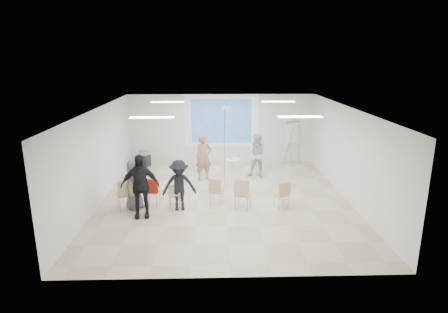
{
  "coord_description": "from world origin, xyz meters",
  "views": [
    {
      "loc": [
        -0.36,
        -11.52,
        4.56
      ],
      "look_at": [
        0.0,
        0.8,
        1.25
      ],
      "focal_mm": 30.0,
      "sensor_mm": 36.0,
      "label": 1
    }
  ],
  "objects_px": {
    "laptop": "(175,194)",
    "audience_mid": "(179,182)",
    "pedestal_table": "(233,166)",
    "chair_right_far": "(283,193)",
    "player_left": "(204,154)",
    "chair_right_inner": "(242,192)",
    "chair_center": "(216,189)",
    "chair_far_left": "(125,192)",
    "audience_outer": "(134,182)",
    "flipchart_easel": "(292,133)",
    "chair_left_inner": "(175,194)",
    "av_cart": "(144,159)",
    "player_right": "(258,153)",
    "audience_left": "(140,182)",
    "chair_left_mid": "(151,190)"
  },
  "relations": [
    {
      "from": "chair_center",
      "to": "flipchart_easel",
      "type": "height_order",
      "value": "flipchart_easel"
    },
    {
      "from": "player_left",
      "to": "flipchart_easel",
      "type": "xyz_separation_m",
      "value": [
        3.8,
        2.12,
        0.38
      ]
    },
    {
      "from": "audience_left",
      "to": "pedestal_table",
      "type": "bearing_deg",
      "value": 45.29
    },
    {
      "from": "chair_left_inner",
      "to": "pedestal_table",
      "type": "bearing_deg",
      "value": 56.27
    },
    {
      "from": "chair_center",
      "to": "audience_outer",
      "type": "distance_m",
      "value": 2.53
    },
    {
      "from": "chair_far_left",
      "to": "flipchart_easel",
      "type": "xyz_separation_m",
      "value": [
        6.1,
        5.05,
        0.78
      ]
    },
    {
      "from": "player_left",
      "to": "chair_right_inner",
      "type": "distance_m",
      "value": 3.29
    },
    {
      "from": "audience_outer",
      "to": "chair_left_mid",
      "type": "bearing_deg",
      "value": -44.01
    },
    {
      "from": "chair_right_inner",
      "to": "audience_left",
      "type": "height_order",
      "value": "audience_left"
    },
    {
      "from": "chair_left_mid",
      "to": "laptop",
      "type": "distance_m",
      "value": 0.75
    },
    {
      "from": "pedestal_table",
      "to": "chair_left_inner",
      "type": "xyz_separation_m",
      "value": [
        -1.96,
        -3.15,
        0.07
      ]
    },
    {
      "from": "chair_far_left",
      "to": "audience_mid",
      "type": "bearing_deg",
      "value": -23.71
    },
    {
      "from": "chair_left_inner",
      "to": "audience_mid",
      "type": "bearing_deg",
      "value": -40.15
    },
    {
      "from": "player_right",
      "to": "audience_mid",
      "type": "height_order",
      "value": "player_right"
    },
    {
      "from": "chair_left_inner",
      "to": "av_cart",
      "type": "height_order",
      "value": "chair_left_inner"
    },
    {
      "from": "pedestal_table",
      "to": "chair_far_left",
      "type": "xyz_separation_m",
      "value": [
        -3.43,
        -3.29,
        0.19
      ]
    },
    {
      "from": "chair_far_left",
      "to": "audience_outer",
      "type": "height_order",
      "value": "audience_outer"
    },
    {
      "from": "chair_right_inner",
      "to": "audience_outer",
      "type": "height_order",
      "value": "audience_outer"
    },
    {
      "from": "audience_mid",
      "to": "flipchart_easel",
      "type": "bearing_deg",
      "value": 40.14
    },
    {
      "from": "pedestal_table",
      "to": "audience_outer",
      "type": "xyz_separation_m",
      "value": [
        -3.17,
        -3.13,
        0.47
      ]
    },
    {
      "from": "player_left",
      "to": "flipchart_easel",
      "type": "distance_m",
      "value": 4.36
    },
    {
      "from": "player_right",
      "to": "chair_right_far",
      "type": "xyz_separation_m",
      "value": [
        0.4,
        -3.12,
        -0.46
      ]
    },
    {
      "from": "player_left",
      "to": "chair_far_left",
      "type": "height_order",
      "value": "player_left"
    },
    {
      "from": "player_right",
      "to": "chair_right_inner",
      "type": "distance_m",
      "value": 3.38
    },
    {
      "from": "pedestal_table",
      "to": "laptop",
      "type": "xyz_separation_m",
      "value": [
        -1.96,
        -3.06,
        0.03
      ]
    },
    {
      "from": "laptop",
      "to": "audience_left",
      "type": "height_order",
      "value": "audience_left"
    },
    {
      "from": "chair_right_inner",
      "to": "player_left",
      "type": "bearing_deg",
      "value": 129.97
    },
    {
      "from": "chair_center",
      "to": "flipchart_easel",
      "type": "distance_m",
      "value": 5.8
    },
    {
      "from": "chair_center",
      "to": "chair_right_far",
      "type": "height_order",
      "value": "chair_center"
    },
    {
      "from": "audience_left",
      "to": "chair_center",
      "type": "bearing_deg",
      "value": 14.22
    },
    {
      "from": "chair_right_inner",
      "to": "flipchart_easel",
      "type": "bearing_deg",
      "value": 81.22
    },
    {
      "from": "player_left",
      "to": "chair_center",
      "type": "xyz_separation_m",
      "value": [
        0.44,
        -2.53,
        -0.48
      ]
    },
    {
      "from": "chair_center",
      "to": "chair_right_inner",
      "type": "height_order",
      "value": "chair_right_inner"
    },
    {
      "from": "audience_outer",
      "to": "audience_mid",
      "type": "bearing_deg",
      "value": -65.77
    },
    {
      "from": "chair_left_inner",
      "to": "av_cart",
      "type": "distance_m",
      "value": 4.93
    },
    {
      "from": "laptop",
      "to": "audience_mid",
      "type": "distance_m",
      "value": 0.54
    },
    {
      "from": "chair_right_far",
      "to": "flipchart_easel",
      "type": "bearing_deg",
      "value": 57.68
    },
    {
      "from": "chair_left_inner",
      "to": "chair_right_far",
      "type": "bearing_deg",
      "value": -3.46
    },
    {
      "from": "pedestal_table",
      "to": "chair_right_far",
      "type": "bearing_deg",
      "value": -67.13
    },
    {
      "from": "player_right",
      "to": "flipchart_easel",
      "type": "bearing_deg",
      "value": 64.53
    },
    {
      "from": "laptop",
      "to": "audience_left",
      "type": "distance_m",
      "value": 1.32
    },
    {
      "from": "av_cart",
      "to": "player_right",
      "type": "bearing_deg",
      "value": 5.54
    },
    {
      "from": "pedestal_table",
      "to": "chair_right_inner",
      "type": "height_order",
      "value": "chair_right_inner"
    },
    {
      "from": "chair_center",
      "to": "audience_mid",
      "type": "relative_size",
      "value": 0.48
    },
    {
      "from": "player_left",
      "to": "chair_left_mid",
      "type": "xyz_separation_m",
      "value": [
        -1.57,
        -2.64,
        -0.43
      ]
    },
    {
      "from": "player_right",
      "to": "chair_left_inner",
      "type": "relative_size",
      "value": 2.4
    },
    {
      "from": "flipchart_easel",
      "to": "chair_left_inner",
      "type": "bearing_deg",
      "value": -157.25
    },
    {
      "from": "pedestal_table",
      "to": "chair_left_inner",
      "type": "relative_size",
      "value": 0.9
    },
    {
      "from": "pedestal_table",
      "to": "audience_mid",
      "type": "distance_m",
      "value": 3.77
    },
    {
      "from": "player_left",
      "to": "player_right",
      "type": "height_order",
      "value": "player_left"
    }
  ]
}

